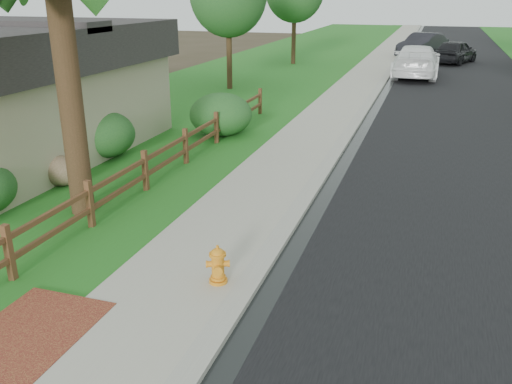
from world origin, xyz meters
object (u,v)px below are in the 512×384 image
(ranch_fence, at_px, (167,156))
(dark_car_mid, at_px, (455,51))
(fire_hydrant, at_px, (218,266))
(white_suv, at_px, (416,61))

(ranch_fence, bearing_deg, dark_car_mid, 74.60)
(fire_hydrant, bearing_deg, dark_car_mid, 82.55)
(fire_hydrant, xyz_separation_m, dark_car_mid, (4.42, 33.83, 0.41))
(white_suv, bearing_deg, dark_car_mid, -106.71)
(ranch_fence, relative_size, dark_car_mid, 3.55)
(white_suv, distance_m, dark_car_mid, 7.98)
(ranch_fence, bearing_deg, white_suv, 75.16)
(white_suv, relative_size, dark_car_mid, 1.34)
(ranch_fence, relative_size, fire_hydrant, 24.24)
(ranch_fence, distance_m, white_suv, 21.87)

